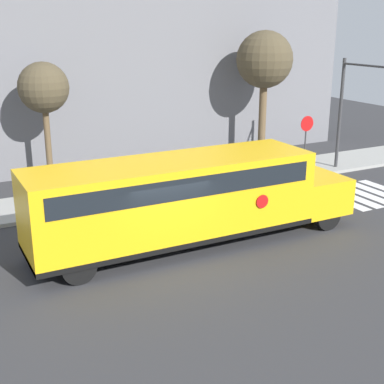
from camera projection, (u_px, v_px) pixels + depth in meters
name	position (u px, v px, depth m)	size (l,w,h in m)	color
ground_plane	(165.00, 259.00, 16.50)	(60.00, 60.00, 0.00)	#333335
sidewalk_strip	(99.00, 198.00, 21.98)	(44.00, 3.00, 0.15)	#9E9E99
building_backdrop	(50.00, 38.00, 25.60)	(32.00, 4.00, 12.54)	slate
crosswalk_stripes	(365.00, 194.00, 22.67)	(3.30, 3.20, 0.01)	white
school_bus	(185.00, 196.00, 17.06)	(11.13, 2.57, 2.89)	yellow
stop_sign	(306.00, 137.00, 24.83)	(0.71, 0.10, 2.86)	#38383A
traffic_light	(359.00, 100.00, 24.40)	(0.28, 3.60, 5.38)	#38383A
tree_near_sidewalk	(265.00, 61.00, 26.70)	(2.85, 2.85, 6.62)	brown
tree_far_sidewalk	(44.00, 89.00, 22.27)	(2.12, 2.12, 5.44)	brown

